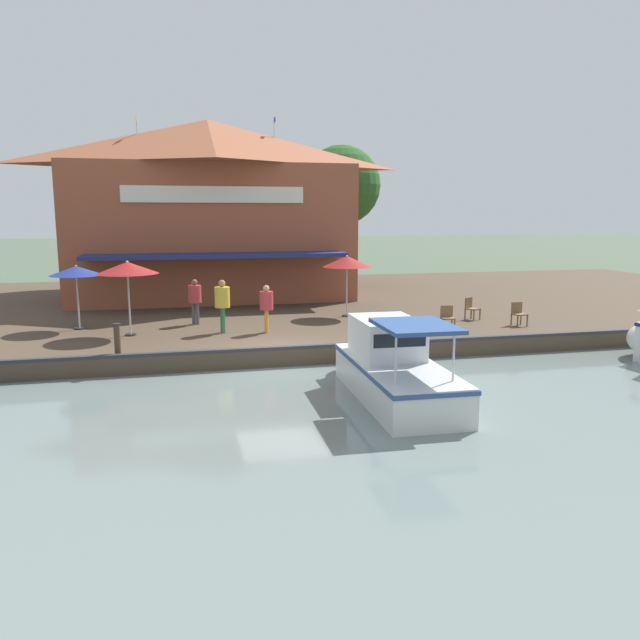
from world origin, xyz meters
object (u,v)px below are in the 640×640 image
(person_near_entrance, at_px, (266,303))
(person_mid_patio, at_px, (195,296))
(cafe_chair_beside_entrance, at_px, (518,313))
(tree_downstream_bank, at_px, (111,191))
(patio_umbrella_near_quay_edge, at_px, (76,271))
(cafe_chair_mid_patio, at_px, (471,307))
(motorboat_second_along, at_px, (389,366))
(tree_behind_restaurant, at_px, (339,187))
(person_at_quay_edge, at_px, (222,299))
(mooring_post, at_px, (117,339))
(patio_umbrella_mid_patio_right, at_px, (127,268))
(waterfront_restaurant, at_px, (210,208))
(patio_umbrella_far_corner, at_px, (347,262))
(cafe_chair_facing_river, at_px, (447,316))

(person_near_entrance, distance_m, person_mid_patio, 3.21)
(cafe_chair_beside_entrance, height_order, tree_downstream_bank, tree_downstream_bank)
(patio_umbrella_near_quay_edge, xyz_separation_m, cafe_chair_mid_patio, (1.34, 14.45, -1.59))
(cafe_chair_beside_entrance, bearing_deg, motorboat_second_along, -51.91)
(tree_behind_restaurant, bearing_deg, tree_downstream_bank, -90.38)
(cafe_chair_beside_entrance, relative_size, person_at_quay_edge, 0.47)
(person_near_entrance, height_order, mooring_post, person_near_entrance)
(patio_umbrella_near_quay_edge, bearing_deg, tree_downstream_bank, 178.69)
(patio_umbrella_mid_patio_right, relative_size, person_at_quay_edge, 1.38)
(waterfront_restaurant, distance_m, patio_umbrella_far_corner, 9.25)
(patio_umbrella_mid_patio_right, xyz_separation_m, person_at_quay_edge, (0.24, 3.06, -1.11))
(patio_umbrella_mid_patio_right, height_order, person_mid_patio, patio_umbrella_mid_patio_right)
(cafe_chair_beside_entrance, bearing_deg, mooring_post, -82.60)
(cafe_chair_mid_patio, distance_m, tree_downstream_bank, 20.37)
(tree_behind_restaurant, bearing_deg, mooring_post, -33.17)
(patio_umbrella_near_quay_edge, height_order, patio_umbrella_mid_patio_right, patio_umbrella_mid_patio_right)
(person_near_entrance, xyz_separation_m, tree_behind_restaurant, (-14.60, 6.52, 4.53))
(patio_umbrella_near_quay_edge, distance_m, person_at_quay_edge, 5.31)
(cafe_chair_facing_river, distance_m, motorboat_second_along, 6.60)
(patio_umbrella_near_quay_edge, xyz_separation_m, cafe_chair_facing_river, (3.13, 12.62, -1.59))
(cafe_chair_beside_entrance, bearing_deg, patio_umbrella_near_quay_edge, -100.72)
(person_at_quay_edge, relative_size, motorboat_second_along, 0.30)
(tree_behind_restaurant, xyz_separation_m, tree_downstream_bank, (-0.08, -12.59, -0.29))
(patio_umbrella_far_corner, relative_size, person_mid_patio, 1.46)
(motorboat_second_along, relative_size, tree_downstream_bank, 0.80)
(motorboat_second_along, bearing_deg, tree_downstream_bank, -158.27)
(cafe_chair_mid_patio, relative_size, tree_downstream_bank, 0.11)
(person_at_quay_edge, xyz_separation_m, person_near_entrance, (0.32, 1.47, -0.13))
(tree_downstream_bank, bearing_deg, person_at_quay_edge, 17.78)
(waterfront_restaurant, height_order, tree_behind_restaurant, waterfront_restaurant)
(patio_umbrella_far_corner, height_order, cafe_chair_beside_entrance, patio_umbrella_far_corner)
(cafe_chair_mid_patio, distance_m, cafe_chair_facing_river, 2.56)
(patio_umbrella_mid_patio_right, relative_size, tree_behind_restaurant, 0.32)
(cafe_chair_facing_river, bearing_deg, tree_downstream_bank, -141.73)
(cafe_chair_facing_river, distance_m, person_mid_patio, 9.17)
(person_mid_patio, height_order, motorboat_second_along, person_mid_patio)
(patio_umbrella_far_corner, xyz_separation_m, tree_downstream_bank, (-11.98, -9.69, 3.08))
(patio_umbrella_mid_patio_right, xyz_separation_m, cafe_chair_mid_patio, (-0.28, 12.62, -1.79))
(waterfront_restaurant, bearing_deg, patio_umbrella_mid_patio_right, -18.89)
(person_near_entrance, xyz_separation_m, tree_downstream_bank, (-14.68, -6.08, 4.23))
(patio_umbrella_near_quay_edge, height_order, cafe_chair_facing_river, patio_umbrella_near_quay_edge)
(waterfront_restaurant, bearing_deg, cafe_chair_facing_river, 33.51)
(person_near_entrance, bearing_deg, person_at_quay_edge, -102.17)
(motorboat_second_along, distance_m, tree_downstream_bank, 23.03)
(waterfront_restaurant, bearing_deg, person_near_entrance, 6.61)
(tree_behind_restaurant, bearing_deg, cafe_chair_facing_river, -0.94)
(patio_umbrella_near_quay_edge, height_order, patio_umbrella_far_corner, patio_umbrella_far_corner)
(patio_umbrella_near_quay_edge, relative_size, person_mid_patio, 1.36)
(patio_umbrella_mid_patio_right, height_order, mooring_post, patio_umbrella_mid_patio_right)
(person_at_quay_edge, distance_m, motorboat_second_along, 7.55)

